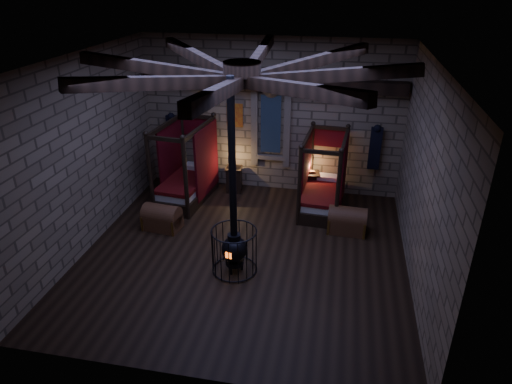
% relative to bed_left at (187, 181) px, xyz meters
% --- Properties ---
extents(room, '(7.02, 7.02, 4.29)m').
position_rel_bed_left_xyz_m(room, '(2.10, -2.27, 3.22)').
color(room, black).
rests_on(room, ground).
extents(bed_left, '(1.28, 2.13, 2.12)m').
position_rel_bed_left_xyz_m(bed_left, '(0.00, 0.00, 0.00)').
color(bed_left, black).
rests_on(bed_left, ground).
extents(bed_right, '(1.14, 1.98, 2.00)m').
position_rel_bed_left_xyz_m(bed_right, '(3.64, 0.09, -0.03)').
color(bed_right, black).
rests_on(bed_right, ground).
extents(trunk_left, '(0.93, 0.65, 0.64)m').
position_rel_bed_left_xyz_m(trunk_left, '(-0.09, -1.67, -0.24)').
color(trunk_left, '#57321B').
rests_on(trunk_left, ground).
extents(trunk_right, '(0.92, 0.61, 0.66)m').
position_rel_bed_left_xyz_m(trunk_right, '(4.31, -0.96, -0.23)').
color(trunk_right, '#57321B').
rests_on(trunk_right, ground).
extents(nightstand_left, '(0.49, 0.47, 0.88)m').
position_rel_bed_left_xyz_m(nightstand_left, '(1.14, 0.70, -0.15)').
color(nightstand_left, black).
rests_on(nightstand_left, ground).
extents(nightstand_right, '(0.51, 0.50, 0.78)m').
position_rel_bed_left_xyz_m(nightstand_right, '(3.29, 0.73, -0.16)').
color(nightstand_right, black).
rests_on(nightstand_right, ground).
extents(stove, '(0.94, 0.94, 4.05)m').
position_rel_bed_left_xyz_m(stove, '(2.03, -3.01, 0.07)').
color(stove, black).
rests_on(stove, ground).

